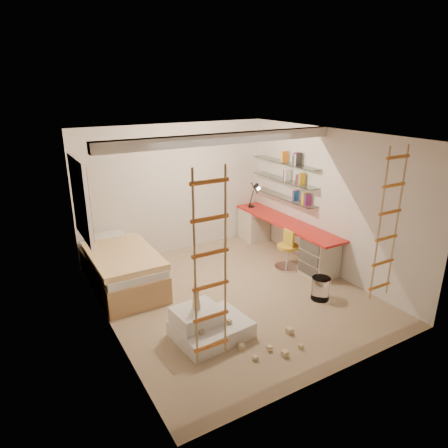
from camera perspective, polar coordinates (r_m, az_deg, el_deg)
floor at (r=6.72m, az=1.30°, el=-10.03°), size 4.50×4.50×0.00m
ceiling_beam at (r=6.17m, az=0.00°, el=12.10°), size 4.00×0.18×0.16m
window_frame at (r=6.81m, az=-19.82°, el=3.31°), size 0.06×1.15×1.35m
window_blind at (r=6.82m, az=-19.49°, el=3.36°), size 0.02×1.00×1.20m
rope_ladder_left at (r=4.08m, az=-1.94°, el=-6.55°), size 0.41×0.04×2.13m
rope_ladder_right at (r=5.77m, az=22.40°, el=-0.17°), size 0.41×0.04×2.13m
waste_bin at (r=6.70m, az=13.64°, el=-8.93°), size 0.30×0.30×0.37m
desk at (r=8.10m, az=8.54°, el=-1.83°), size 0.56×2.80×0.75m
shelves at (r=8.07m, az=8.60°, el=6.24°), size 0.25×1.80×0.71m
bed at (r=7.07m, az=-14.37°, el=-6.13°), size 1.02×2.00×0.69m
task_lamp at (r=8.58m, az=4.56°, el=4.68°), size 0.14×0.36×0.57m
swivel_chair at (r=7.59m, az=9.04°, el=-4.34°), size 0.48×0.48×0.77m
play_platform at (r=5.65m, az=-2.41°, el=-14.26°), size 1.06×0.86×0.44m
toy_blocks at (r=5.48m, az=2.21°, el=-14.58°), size 1.28×1.04×0.71m
books at (r=8.05m, az=8.64°, el=7.05°), size 0.14×0.46×0.92m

